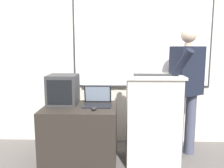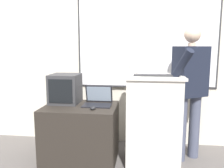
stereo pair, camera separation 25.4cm
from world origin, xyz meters
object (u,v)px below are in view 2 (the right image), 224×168
Objects in this scene: person_presenter at (190,85)px; wireless_keyboard at (153,75)px; side_desk at (81,134)px; coffee_mug at (133,69)px; computer_mouse_by_laptop at (93,108)px; laptop at (98,99)px; crt_monitor at (65,89)px; lectern_podium at (153,120)px.

person_presenter is 3.82× the size of wireless_keyboard.
wireless_keyboard is (0.83, 0.01, 0.72)m from side_desk.
side_desk is 6.52× the size of coffee_mug.
person_presenter is at bearing 10.40° from side_desk.
wireless_keyboard reaches higher than computer_mouse_by_laptop.
crt_monitor is (-0.41, 0.03, 0.11)m from laptop.
side_desk is 0.58m from crt_monitor.
laptop reaches higher than side_desk.
lectern_podium is 0.66m from coffee_mug.
wireless_keyboard reaches higher than lectern_podium.
lectern_podium reaches higher than crt_monitor.
computer_mouse_by_laptop reaches higher than side_desk.
coffee_mug is at bearing 21.76° from laptop.
laptop is 0.24m from computer_mouse_by_laptop.
computer_mouse_by_laptop is 0.28× the size of crt_monitor.
coffee_mug is (0.60, 0.25, 0.76)m from side_desk.
coffee_mug reaches higher than lectern_podium.
lectern_podium is 10.55× the size of computer_mouse_by_laptop.
wireless_keyboard is at bearing 12.90° from computer_mouse_by_laptop.
crt_monitor is 0.86m from coffee_mug.
lectern_podium is 0.87m from side_desk.
person_presenter is at bearing 4.12° from crt_monitor.
wireless_keyboard is at bearing 174.95° from person_presenter.
wireless_keyboard is (-0.02, -0.06, 0.53)m from lectern_podium.
lectern_podium is at bearing -2.05° from laptop.
wireless_keyboard is at bearing -107.44° from lectern_podium.
person_presenter is 16.13× the size of computer_mouse_by_laptop.
computer_mouse_by_laptop is (-0.01, -0.24, -0.05)m from laptop.
person_presenter is 1.18m from computer_mouse_by_laptop.
wireless_keyboard is at bearing -7.74° from laptop.
coffee_mug is (-0.25, 0.18, 0.58)m from lectern_podium.
side_desk is at bearing -154.36° from laptop.
coffee_mug reaches higher than wireless_keyboard.
wireless_keyboard is 0.34m from coffee_mug.
person_presenter reaches higher than coffee_mug.
person_presenter is at bearing 7.42° from laptop.
lectern_podium is at bearing 4.72° from side_desk.
laptop is 0.43m from crt_monitor.
laptop is 0.79× the size of wireless_keyboard.
wireless_keyboard is 1.07m from crt_monitor.
lectern_podium is 0.72m from computer_mouse_by_laptop.
side_desk is (-0.85, -0.07, -0.18)m from lectern_podium.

